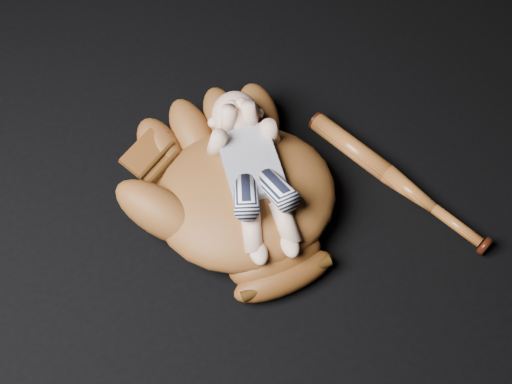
% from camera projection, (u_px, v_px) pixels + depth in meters
% --- Properties ---
extents(baseball_glove, '(0.61, 0.65, 0.16)m').
position_uv_depth(baseball_glove, '(245.00, 190.00, 1.28)').
color(baseball_glove, '#5B3013').
rests_on(baseball_glove, ground).
extents(newborn_baby, '(0.23, 0.40, 0.15)m').
position_uv_depth(newborn_baby, '(255.00, 173.00, 1.24)').
color(newborn_baby, '#D7A58A').
rests_on(newborn_baby, baseball_glove).
extents(baseball_bat, '(0.33, 0.39, 0.04)m').
position_uv_depth(baseball_bat, '(397.00, 181.00, 1.37)').
color(baseball_bat, brown).
rests_on(baseball_bat, ground).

